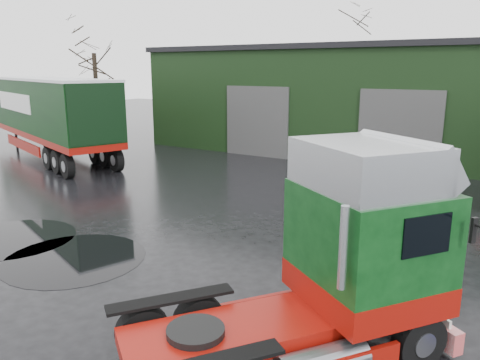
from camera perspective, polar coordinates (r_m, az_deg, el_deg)
name	(u,v)px	position (r m, az deg, el deg)	size (l,w,h in m)	color
ground	(193,256)	(13.00, -5.80, -9.16)	(100.00, 100.00, 0.00)	black
warehouse	(426,100)	(30.01, 21.70, 9.02)	(32.40, 12.40, 6.30)	black
hero_tractor	(281,260)	(7.84, 5.03, -9.67)	(2.61, 6.15, 3.82)	#0C3913
trailer_left	(49,117)	(29.03, -22.29, 7.07)	(2.98, 14.55, 4.52)	silver
tree_left	(96,80)	(32.51, -17.18, 11.57)	(4.40, 4.40, 8.50)	black
tree_back_a	(351,71)	(41.67, 13.43, 12.77)	(4.40, 4.40, 9.50)	black
puddle_0	(75,258)	(13.50, -19.51, -9.01)	(3.75, 3.75, 0.01)	black
puddle_1	(349,270)	(12.35, 13.14, -10.69)	(1.73, 1.73, 0.01)	black
puddle_2	(13,238)	(15.73, -25.90, -6.41)	(3.60, 3.60, 0.01)	black
puddle_3	(237,346)	(9.13, -0.38, -19.59)	(1.65, 1.65, 0.01)	black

